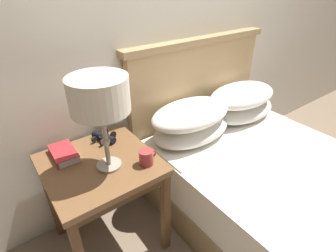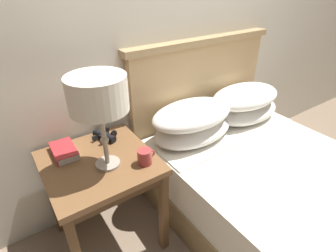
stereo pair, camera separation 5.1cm
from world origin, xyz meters
name	(u,v)px [view 2 (the right image)]	position (x,y,z in m)	size (l,w,h in m)	color
wall_back	(152,15)	(0.00, 0.93, 1.30)	(8.00, 0.06, 2.60)	beige
nightstand	(101,172)	(-0.58, 0.59, 0.56)	(0.58, 0.58, 0.64)	brown
bed	(286,198)	(0.37, 0.00, 0.31)	(1.27, 2.03, 1.13)	olive
table_lamp	(98,96)	(-0.55, 0.53, 1.04)	(0.28, 0.28, 0.49)	gray
book_on_nightstand	(64,151)	(-0.71, 0.76, 0.66)	(0.12, 0.21, 0.04)	silver
binoculars_pair	(105,136)	(-0.46, 0.77, 0.66)	(0.16, 0.16, 0.05)	black
coffee_mug	(145,157)	(-0.38, 0.43, 0.69)	(0.10, 0.08, 0.08)	#993333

